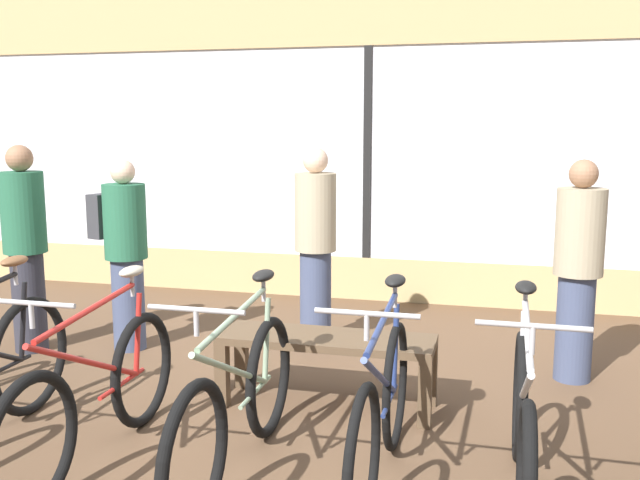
{
  "coord_description": "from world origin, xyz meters",
  "views": [
    {
      "loc": [
        1.33,
        -3.44,
        1.85
      ],
      "look_at": [
        0.0,
        1.8,
        0.95
      ],
      "focal_mm": 40.0,
      "sensor_mm": 36.0,
      "label": 1
    }
  ],
  "objects": [
    {
      "name": "ground_plane",
      "position": [
        0.0,
        0.0,
        0.0
      ],
      "size": [
        24.0,
        24.0,
        0.0
      ],
      "primitive_type": "plane",
      "color": "brown"
    },
    {
      "name": "shop_back_wall",
      "position": [
        0.0,
        3.78,
        1.64
      ],
      "size": [
        12.0,
        0.08,
        3.2
      ],
      "color": "tan",
      "rests_on": "ground_plane"
    },
    {
      "name": "bicycle_center_left",
      "position": [
        -0.75,
        -0.18,
        0.38
      ],
      "size": [
        0.46,
        1.77,
        1.03
      ],
      "color": "black",
      "rests_on": "ground_plane"
    },
    {
      "name": "bicycle_center",
      "position": [
        0.05,
        -0.13,
        0.39
      ],
      "size": [
        0.46,
        1.78,
        1.04
      ],
      "color": "black",
      "rests_on": "ground_plane"
    },
    {
      "name": "bicycle_center_right",
      "position": [
        0.8,
        -0.07,
        0.4
      ],
      "size": [
        0.46,
        1.71,
        1.05
      ],
      "color": "black",
      "rests_on": "ground_plane"
    },
    {
      "name": "bicycle_right",
      "position": [
        1.48,
        -0.05,
        0.39
      ],
      "size": [
        0.46,
        1.74,
        1.04
      ],
      "color": "black",
      "rests_on": "ground_plane"
    },
    {
      "name": "display_bench",
      "position": [
        0.28,
        0.89,
        0.39
      ],
      "size": [
        1.4,
        0.44,
        0.48
      ],
      "color": "brown",
      "rests_on": "ground_plane"
    },
    {
      "name": "customer_near_rack",
      "position": [
        -2.34,
        1.43,
        0.88
      ],
      "size": [
        0.48,
        0.48,
        1.67
      ],
      "color": "#2D2D38",
      "rests_on": "ground_plane"
    },
    {
      "name": "customer_by_window",
      "position": [
        -1.6,
        1.67,
        0.83
      ],
      "size": [
        0.54,
        0.43,
        1.56
      ],
      "color": "#424C6B",
      "rests_on": "ground_plane"
    },
    {
      "name": "customer_mid_floor",
      "position": [
        1.89,
        1.8,
        0.83
      ],
      "size": [
        0.39,
        0.39,
        1.59
      ],
      "color": "#424C6B",
      "rests_on": "ground_plane"
    },
    {
      "name": "customer_near_bench",
      "position": [
        -0.13,
        2.14,
        0.86
      ],
      "size": [
        0.48,
        0.48,
        1.65
      ],
      "color": "#424C6B",
      "rests_on": "ground_plane"
    }
  ]
}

